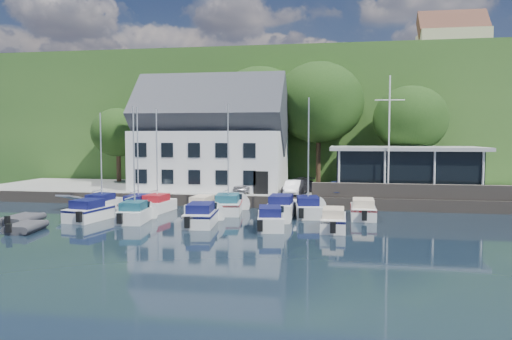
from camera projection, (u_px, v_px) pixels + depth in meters
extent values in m
plane|color=black|center=(252.00, 234.00, 30.99)|extent=(180.00, 180.00, 0.00)
cube|color=gray|center=(284.00, 194.00, 48.16)|extent=(60.00, 13.00, 1.00)
cube|color=#5A5148|center=(276.00, 202.00, 41.77)|extent=(60.00, 0.30, 1.00)
cube|color=#2C531F|center=(312.00, 125.00, 91.38)|extent=(160.00, 75.00, 16.00)
cube|color=#616B35|center=(356.00, 84.00, 97.31)|extent=(50.00, 30.00, 0.30)
cube|color=#5A5148|center=(424.00, 192.00, 40.05)|extent=(18.00, 0.50, 1.20)
imported|color=#B0B0B5|center=(249.00, 185.00, 44.94)|extent=(2.62, 4.01, 1.27)
imported|color=white|center=(293.00, 187.00, 43.25)|extent=(1.35, 3.74, 1.23)
imported|color=#2D2C31|center=(298.00, 186.00, 43.85)|extent=(3.01, 4.86, 1.31)
imported|color=#32459B|center=(337.00, 188.00, 42.98)|extent=(1.48, 3.62, 1.23)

